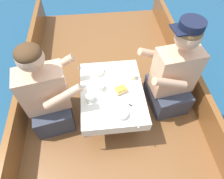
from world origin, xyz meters
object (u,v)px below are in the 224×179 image
(person_port, at_px, (47,95))
(coffee_cup_port, at_px, (100,87))
(tin_can, at_px, (133,76))
(sandwich, at_px, (121,90))
(person_starboard, at_px, (173,76))
(coffee_cup_starboard, at_px, (90,98))

(person_port, distance_m, coffee_cup_port, 0.49)
(person_port, height_order, tin_can, person_port)
(sandwich, distance_m, coffee_cup_port, 0.20)
(coffee_cup_port, bearing_deg, person_starboard, 2.91)
(coffee_cup_starboard, bearing_deg, coffee_cup_port, 51.30)
(coffee_cup_starboard, relative_size, tin_can, 1.51)
(sandwich, relative_size, coffee_cup_port, 1.27)
(person_starboard, xyz_separation_m, coffee_cup_port, (-0.71, -0.04, -0.03))
(person_starboard, distance_m, sandwich, 0.53)
(person_port, relative_size, person_starboard, 0.94)
(sandwich, height_order, coffee_cup_starboard, coffee_cup_starboard)
(person_starboard, bearing_deg, sandwich, 1.91)
(sandwich, relative_size, tin_can, 2.01)
(person_starboard, bearing_deg, coffee_cup_starboard, 2.97)
(person_port, height_order, sandwich, person_port)
(person_port, relative_size, tin_can, 14.38)
(coffee_cup_starboard, bearing_deg, tin_can, 27.33)
(sandwich, xyz_separation_m, coffee_cup_port, (-0.19, 0.05, 0.00))
(person_port, distance_m, tin_can, 0.84)
(tin_can, bearing_deg, coffee_cup_port, -162.88)
(coffee_cup_starboard, distance_m, tin_can, 0.49)
(person_starboard, distance_m, coffee_cup_starboard, 0.82)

